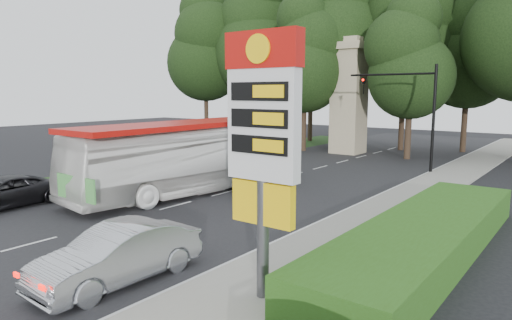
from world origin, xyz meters
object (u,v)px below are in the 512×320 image
Objects in this scene: streetlight_signs at (248,104)px; sedan_silver at (118,255)px; suv_charcoal at (1,193)px; traffic_signal_mast at (414,103)px; transit_bus at (190,158)px; gas_station_pylon at (263,130)px; monument at (349,95)px.

sedan_silver is (12.24, -21.57, -3.62)m from streetlight_signs.
suv_charcoal is at bearing -87.71° from streetlight_signs.
transit_bus is (-7.24, -13.95, -2.76)m from traffic_signal_mast.
gas_station_pylon is 5.58m from sedan_silver.
sedan_silver is (7.26, -29.57, -4.28)m from monument.
transit_bus is at bearing -88.74° from monument.
gas_station_pylon reaches higher than sedan_silver.
suv_charcoal is at bearing -98.63° from monument.
traffic_signal_mast is 1.45× the size of sedan_silver.
traffic_signal_mast is at bearing 8.92° from streetlight_signs.
monument is 1.93× the size of suv_charcoal.
streetlight_signs is at bearing 121.64° from transit_bus.
monument is (4.99, 7.99, 0.67)m from streetlight_signs.
streetlight_signs reaches higher than suv_charcoal.
traffic_signal_mast is 23.88m from sedan_silver.
gas_station_pylon is at bearing -4.43° from suv_charcoal.
streetlight_signs is 1.61× the size of sedan_silver.
streetlight_signs reaches higher than sedan_silver.
suv_charcoal is at bearing 171.96° from sedan_silver.
monument is at bearing 142.00° from traffic_signal_mast.
streetlight_signs is at bearing 89.09° from suv_charcoal.
sedan_silver is at bearing -76.21° from monument.
traffic_signal_mast reaches higher than transit_bus.
streetlight_signs is 0.58× the size of transit_bus.
transit_bus is at bearing 126.67° from sedan_silver.
transit_bus is 9.09m from suv_charcoal.
gas_station_pylon is 0.68× the size of monument.
streetlight_signs is at bearing -171.08° from traffic_signal_mast.
monument reaches higher than sedan_silver.
monument is 30.74m from sedan_silver.
streetlight_signs is (-12.67, -1.99, -0.23)m from traffic_signal_mast.
monument is 0.73× the size of transit_bus.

